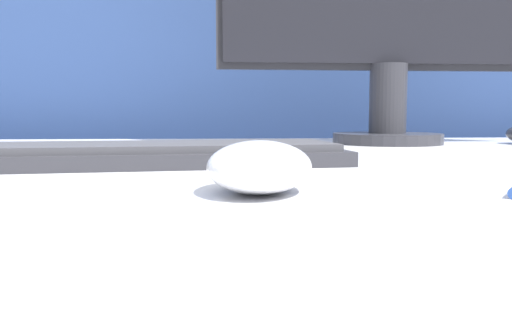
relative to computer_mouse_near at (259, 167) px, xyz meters
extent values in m
cube|color=navy|center=(0.08, 0.95, -0.17)|extent=(5.00, 0.03, 1.17)
ellipsoid|color=white|center=(0.00, 0.00, 0.00)|extent=(0.09, 0.11, 0.04)
cube|color=#28282D|center=(-0.10, 0.21, -0.01)|extent=(0.45, 0.19, 0.02)
cube|color=#38383D|center=(-0.10, 0.21, 0.00)|extent=(0.42, 0.17, 0.01)
cylinder|color=#28282D|center=(0.30, 0.58, -0.01)|extent=(0.21, 0.21, 0.02)
cylinder|color=#28282D|center=(0.30, 0.58, 0.07)|extent=(0.07, 0.07, 0.13)
camera|label=1|loc=(-0.03, -0.35, 0.04)|focal=35.00mm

